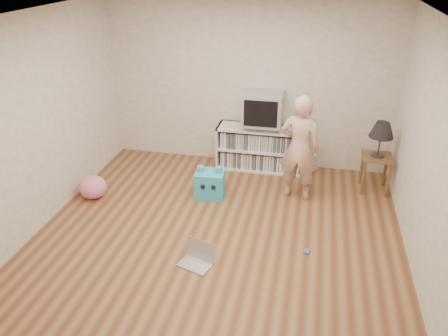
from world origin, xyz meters
TOP-DOWN VIEW (x-y plane):
  - ground at (0.00, 0.00)m, footprint 4.50×4.50m
  - walls at (0.00, 0.00)m, footprint 4.52×4.52m
  - ceiling at (0.00, 0.00)m, footprint 4.50×4.50m
  - media_unit at (0.26, 2.04)m, footprint 1.40×0.45m
  - dvd_deck at (0.26, 2.02)m, footprint 0.45×0.35m
  - crt_tv at (0.26, 2.02)m, footprint 0.60×0.53m
  - side_table at (1.98, 1.65)m, footprint 0.42×0.42m
  - table_lamp at (1.98, 1.65)m, footprint 0.34×0.34m
  - person at (0.88, 1.23)m, footprint 0.61×0.45m
  - laptop at (-0.10, -0.52)m, footprint 0.43×0.38m
  - playing_cards at (1.10, -0.07)m, footprint 0.08×0.10m
  - plush_blue at (-0.33, 0.97)m, footprint 0.43×0.38m
  - plush_pink at (-1.95, 0.58)m, footprint 0.39×0.39m

SIDE VIEW (x-z plane):
  - ground at x=0.00m, z-range 0.00..0.00m
  - playing_cards at x=1.10m, z-range 0.00..0.02m
  - laptop at x=-0.10m, z-range -0.06..0.19m
  - plush_pink at x=-1.95m, z-range 0.00..0.33m
  - plush_blue at x=-0.33m, z-range -0.04..0.43m
  - media_unit at x=0.26m, z-range 0.00..0.70m
  - side_table at x=1.98m, z-range 0.14..0.69m
  - dvd_deck at x=0.26m, z-range 0.70..0.77m
  - person at x=0.88m, z-range 0.00..1.51m
  - table_lamp at x=1.98m, z-range 0.68..1.20m
  - crt_tv at x=0.26m, z-range 0.77..1.27m
  - walls at x=0.00m, z-range 0.00..2.60m
  - ceiling at x=0.00m, z-range 2.60..2.60m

